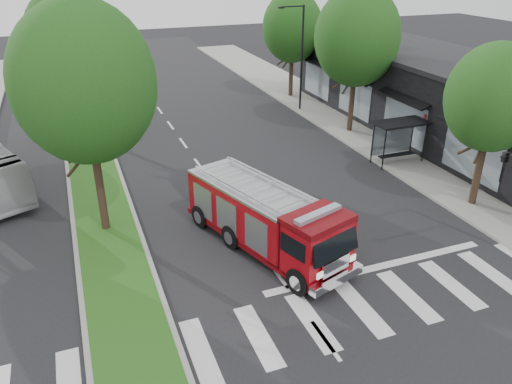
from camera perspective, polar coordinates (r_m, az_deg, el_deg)
ground at (r=20.11m, az=2.51°, el=-9.38°), size 140.00×140.00×0.00m
sidewalk_right at (r=33.55m, az=15.54°, el=4.86°), size 5.00×80.00×0.15m
median at (r=34.96m, az=-18.73°, el=5.28°), size 3.00×50.00×0.15m
storefront_row at (r=35.61m, az=21.98°, el=9.25°), size 8.00×30.00×5.00m
bus_shelter at (r=30.77m, az=15.97°, el=6.80°), size 3.20×1.60×2.61m
tree_right_near at (r=25.62m, az=25.54°, el=9.65°), size 4.40×4.40×8.05m
tree_right_mid at (r=34.60m, az=11.49°, el=16.95°), size 5.60×5.60×9.72m
tree_right_far at (r=43.40m, az=4.19°, el=18.25°), size 5.00×5.00×8.73m
tree_median_near at (r=21.54m, az=-19.04°, el=11.67°), size 5.80×5.80×10.16m
tree_median_far at (r=35.37m, az=-20.49°, el=16.08°), size 5.60×5.60×9.72m
streetlight_right_far at (r=39.56m, az=5.07°, el=15.47°), size 2.11×0.20×8.00m
fire_engine at (r=21.08m, az=1.05°, el=-3.01°), size 5.07×8.87×2.95m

